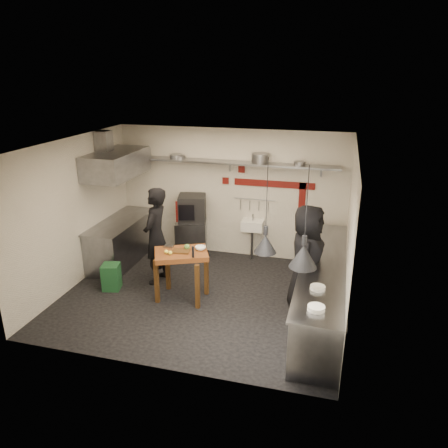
% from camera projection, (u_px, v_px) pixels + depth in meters
% --- Properties ---
extents(floor, '(5.00, 5.00, 0.00)m').
position_uv_depth(floor, '(202.00, 296.00, 8.05)').
color(floor, black).
rests_on(floor, ground).
extents(ceiling, '(5.00, 5.00, 0.00)m').
position_uv_depth(ceiling, '(199.00, 144.00, 7.10)').
color(ceiling, beige).
rests_on(ceiling, floor).
extents(wall_back, '(5.00, 0.04, 2.80)m').
position_uv_depth(wall_back, '(230.00, 193.00, 9.48)').
color(wall_back, white).
rests_on(wall_back, floor).
extents(wall_front, '(5.00, 0.04, 2.80)m').
position_uv_depth(wall_front, '(150.00, 278.00, 5.67)').
color(wall_front, white).
rests_on(wall_front, floor).
extents(wall_left, '(0.04, 4.20, 2.80)m').
position_uv_depth(wall_left, '(74.00, 213.00, 8.19)').
color(wall_left, white).
rests_on(wall_left, floor).
extents(wall_right, '(0.04, 4.20, 2.80)m').
position_uv_depth(wall_right, '(349.00, 239.00, 6.96)').
color(wall_right, white).
rests_on(wall_right, floor).
extents(red_band_horiz, '(1.70, 0.02, 0.14)m').
position_uv_depth(red_band_horiz, '(274.00, 184.00, 9.14)').
color(red_band_horiz, '#60120E').
rests_on(red_band_horiz, wall_back).
extents(red_band_vert, '(0.14, 0.02, 1.10)m').
position_uv_depth(red_band_vert, '(301.00, 208.00, 9.15)').
color(red_band_vert, '#60120E').
rests_on(red_band_vert, wall_back).
extents(red_tile_a, '(0.14, 0.02, 0.14)m').
position_uv_depth(red_tile_a, '(242.00, 169.00, 9.22)').
color(red_tile_a, '#60120E').
rests_on(red_tile_a, wall_back).
extents(red_tile_b, '(0.14, 0.02, 0.14)m').
position_uv_depth(red_tile_b, '(226.00, 181.00, 9.39)').
color(red_tile_b, '#60120E').
rests_on(red_tile_b, wall_back).
extents(back_shelf, '(4.60, 0.34, 0.04)m').
position_uv_depth(back_shelf, '(228.00, 162.00, 9.08)').
color(back_shelf, slate).
rests_on(back_shelf, wall_back).
extents(shelf_bracket_left, '(0.04, 0.06, 0.24)m').
position_uv_depth(shelf_bracket_left, '(148.00, 161.00, 9.71)').
color(shelf_bracket_left, slate).
rests_on(shelf_bracket_left, wall_back).
extents(shelf_bracket_mid, '(0.04, 0.06, 0.24)m').
position_uv_depth(shelf_bracket_mid, '(230.00, 166.00, 9.25)').
color(shelf_bracket_mid, slate).
rests_on(shelf_bracket_mid, wall_back).
extents(shelf_bracket_right, '(0.04, 0.06, 0.24)m').
position_uv_depth(shelf_bracket_right, '(321.00, 171.00, 8.78)').
color(shelf_bracket_right, slate).
rests_on(shelf_bracket_right, wall_back).
extents(pan_far_left, '(0.34, 0.34, 0.09)m').
position_uv_depth(pan_far_left, '(176.00, 156.00, 9.34)').
color(pan_far_left, slate).
rests_on(pan_far_left, back_shelf).
extents(pan_mid_left, '(0.26, 0.26, 0.07)m').
position_uv_depth(pan_mid_left, '(180.00, 157.00, 9.32)').
color(pan_mid_left, slate).
rests_on(pan_mid_left, back_shelf).
extents(stock_pot, '(0.40, 0.40, 0.20)m').
position_uv_depth(stock_pot, '(260.00, 158.00, 8.87)').
color(stock_pot, slate).
rests_on(stock_pot, back_shelf).
extents(pan_right, '(0.25, 0.25, 0.08)m').
position_uv_depth(pan_right, '(299.00, 163.00, 8.69)').
color(pan_right, slate).
rests_on(pan_right, back_shelf).
extents(oven_stand, '(0.79, 0.75, 0.80)m').
position_uv_depth(oven_stand, '(191.00, 238.00, 9.71)').
color(oven_stand, slate).
rests_on(oven_stand, floor).
extents(combi_oven, '(0.69, 0.66, 0.58)m').
position_uv_depth(combi_oven, '(192.00, 208.00, 9.50)').
color(combi_oven, black).
rests_on(combi_oven, oven_stand).
extents(oven_door, '(0.44, 0.14, 0.46)m').
position_uv_depth(oven_door, '(186.00, 212.00, 9.27)').
color(oven_door, '#60120E').
rests_on(oven_door, combi_oven).
extents(oven_glass, '(0.33, 0.10, 0.34)m').
position_uv_depth(oven_glass, '(186.00, 213.00, 9.20)').
color(oven_glass, black).
rests_on(oven_glass, oven_door).
extents(hand_sink, '(0.46, 0.34, 0.22)m').
position_uv_depth(hand_sink, '(253.00, 225.00, 9.39)').
color(hand_sink, white).
rests_on(hand_sink, wall_back).
extents(sink_tap, '(0.03, 0.03, 0.14)m').
position_uv_depth(sink_tap, '(253.00, 217.00, 9.33)').
color(sink_tap, slate).
rests_on(sink_tap, hand_sink).
extents(sink_drain, '(0.06, 0.06, 0.66)m').
position_uv_depth(sink_drain, '(252.00, 245.00, 9.51)').
color(sink_drain, slate).
rests_on(sink_drain, floor).
extents(utensil_rail, '(0.90, 0.02, 0.02)m').
position_uv_depth(utensil_rail, '(255.00, 199.00, 9.34)').
color(utensil_rail, slate).
rests_on(utensil_rail, wall_back).
extents(counter_right, '(0.70, 3.80, 0.90)m').
position_uv_depth(counter_right, '(322.00, 289.00, 7.37)').
color(counter_right, slate).
rests_on(counter_right, floor).
extents(counter_right_top, '(0.76, 3.90, 0.03)m').
position_uv_depth(counter_right_top, '(324.00, 264.00, 7.21)').
color(counter_right_top, slate).
rests_on(counter_right_top, counter_right).
extents(plate_stack, '(0.27, 0.27, 0.07)m').
position_uv_depth(plate_stack, '(316.00, 308.00, 5.80)').
color(plate_stack, white).
rests_on(plate_stack, counter_right_top).
extents(small_bowl_right, '(0.28, 0.28, 0.05)m').
position_uv_depth(small_bowl_right, '(318.00, 288.00, 6.36)').
color(small_bowl_right, white).
rests_on(small_bowl_right, counter_right_top).
extents(counter_left, '(0.70, 1.90, 0.90)m').
position_uv_depth(counter_left, '(121.00, 242.00, 9.38)').
color(counter_left, slate).
rests_on(counter_left, floor).
extents(counter_left_top, '(0.76, 2.00, 0.03)m').
position_uv_depth(counter_left_top, '(119.00, 221.00, 9.22)').
color(counter_left_top, slate).
rests_on(counter_left_top, counter_left).
extents(extractor_hood, '(0.78, 1.60, 0.50)m').
position_uv_depth(extractor_hood, '(117.00, 164.00, 8.79)').
color(extractor_hood, slate).
rests_on(extractor_hood, ceiling).
extents(hood_duct, '(0.28, 0.28, 0.50)m').
position_uv_depth(hood_duct, '(104.00, 143.00, 8.72)').
color(hood_duct, slate).
rests_on(hood_duct, ceiling).
extents(green_bin, '(0.38, 0.38, 0.50)m').
position_uv_depth(green_bin, '(111.00, 277.00, 8.25)').
color(green_bin, '#1B4F28').
rests_on(green_bin, floor).
extents(prep_table, '(1.10, 0.96, 0.92)m').
position_uv_depth(prep_table, '(182.00, 275.00, 7.84)').
color(prep_table, brown).
rests_on(prep_table, floor).
extents(cutting_board, '(0.32, 0.25, 0.02)m').
position_uv_depth(cutting_board, '(181.00, 251.00, 7.68)').
color(cutting_board, '#4D2F14').
rests_on(cutting_board, prep_table).
extents(pepper_mill, '(0.05, 0.05, 0.20)m').
position_uv_depth(pepper_mill, '(193.00, 252.00, 7.42)').
color(pepper_mill, black).
rests_on(pepper_mill, prep_table).
extents(lemon_a, '(0.08, 0.08, 0.07)m').
position_uv_depth(lemon_a, '(166.00, 252.00, 7.59)').
color(lemon_a, yellow).
rests_on(lemon_a, prep_table).
extents(lemon_b, '(0.09, 0.09, 0.07)m').
position_uv_depth(lemon_b, '(170.00, 253.00, 7.55)').
color(lemon_b, yellow).
rests_on(lemon_b, prep_table).
extents(veg_ball, '(0.12, 0.12, 0.10)m').
position_uv_depth(veg_ball, '(187.00, 247.00, 7.77)').
color(veg_ball, '#528137').
rests_on(veg_ball, prep_table).
extents(steel_tray, '(0.17, 0.12, 0.03)m').
position_uv_depth(steel_tray, '(169.00, 246.00, 7.88)').
color(steel_tray, slate).
rests_on(steel_tray, prep_table).
extents(bowl, '(0.21, 0.21, 0.06)m').
position_uv_depth(bowl, '(201.00, 248.00, 7.76)').
color(bowl, white).
rests_on(bowl, prep_table).
extents(heat_lamp_near, '(0.42, 0.42, 1.46)m').
position_uv_depth(heat_lamp_near, '(267.00, 206.00, 6.36)').
color(heat_lamp_near, black).
rests_on(heat_lamp_near, ceiling).
extents(heat_lamp_far, '(0.47, 0.47, 1.44)m').
position_uv_depth(heat_lamp_far, '(306.00, 218.00, 5.84)').
color(heat_lamp_far, black).
rests_on(heat_lamp_far, ceiling).
extents(chef_left, '(0.45, 0.69, 1.90)m').
position_uv_depth(chef_left, '(156.00, 236.00, 8.33)').
color(chef_left, black).
rests_on(chef_left, floor).
extents(chef_right, '(0.63, 0.94, 1.88)m').
position_uv_depth(chef_right, '(307.00, 259.00, 7.35)').
color(chef_right, black).
rests_on(chef_right, floor).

